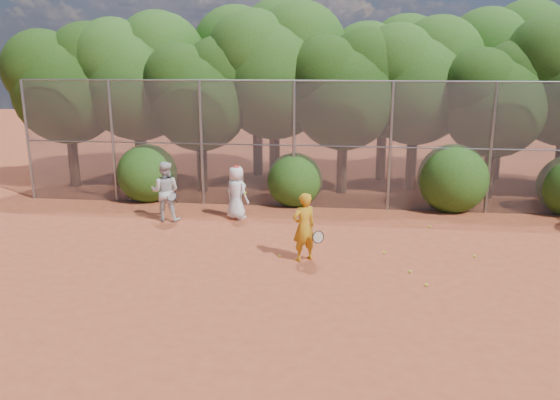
# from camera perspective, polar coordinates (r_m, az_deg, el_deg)

# --- Properties ---
(ground) EXTENTS (80.00, 80.00, 0.00)m
(ground) POSITION_cam_1_polar(r_m,az_deg,el_deg) (11.97, 3.28, -8.20)
(ground) COLOR #9F4024
(ground) RESTS_ON ground
(fence_back) EXTENTS (20.05, 0.09, 4.03)m
(fence_back) POSITION_cam_1_polar(r_m,az_deg,el_deg) (17.24, 4.39, 5.82)
(fence_back) COLOR gray
(fence_back) RESTS_ON ground
(tree_0) EXTENTS (4.38, 3.81, 6.00)m
(tree_0) POSITION_cam_1_polar(r_m,az_deg,el_deg) (21.62, -21.27, 11.62)
(tree_0) COLOR black
(tree_0) RESTS_ON ground
(tree_1) EXTENTS (4.64, 4.03, 6.35)m
(tree_1) POSITION_cam_1_polar(r_m,az_deg,el_deg) (21.03, -14.50, 12.71)
(tree_1) COLOR black
(tree_1) RESTS_ON ground
(tree_2) EXTENTS (3.99, 3.47, 5.47)m
(tree_2) POSITION_cam_1_polar(r_m,az_deg,el_deg) (19.59, -8.24, 11.23)
(tree_2) COLOR black
(tree_2) RESTS_ON ground
(tree_3) EXTENTS (4.89, 4.26, 6.70)m
(tree_3) POSITION_cam_1_polar(r_m,az_deg,el_deg) (20.06, -0.39, 13.76)
(tree_3) COLOR black
(tree_3) RESTS_ON ground
(tree_4) EXTENTS (4.19, 3.64, 5.73)m
(tree_4) POSITION_cam_1_polar(r_m,az_deg,el_deg) (19.29, 6.87, 11.75)
(tree_4) COLOR black
(tree_4) RESTS_ON ground
(tree_5) EXTENTS (4.51, 3.92, 6.17)m
(tree_5) POSITION_cam_1_polar(r_m,az_deg,el_deg) (20.22, 14.20, 12.36)
(tree_5) COLOR black
(tree_5) RESTS_ON ground
(tree_6) EXTENTS (3.86, 3.36, 5.29)m
(tree_6) POSITION_cam_1_polar(r_m,az_deg,el_deg) (19.71, 21.75, 10.06)
(tree_6) COLOR black
(tree_6) RESTS_ON ground
(tree_9) EXTENTS (4.83, 4.20, 6.62)m
(tree_9) POSITION_cam_1_polar(r_m,az_deg,el_deg) (23.53, -14.76, 13.24)
(tree_9) COLOR black
(tree_9) RESTS_ON ground
(tree_10) EXTENTS (5.15, 4.48, 7.06)m
(tree_10) POSITION_cam_1_polar(r_m,az_deg,el_deg) (22.38, -2.24, 14.39)
(tree_10) COLOR black
(tree_10) RESTS_ON ground
(tree_11) EXTENTS (4.64, 4.03, 6.35)m
(tree_11) POSITION_cam_1_polar(r_m,az_deg,el_deg) (21.73, 11.04, 12.93)
(tree_11) COLOR black
(tree_11) RESTS_ON ground
(tree_12) EXTENTS (5.02, 4.37, 6.88)m
(tree_12) POSITION_cam_1_polar(r_m,az_deg,el_deg) (23.04, 22.54, 13.06)
(tree_12) COLOR black
(tree_12) RESTS_ON ground
(bush_0) EXTENTS (2.00, 2.00, 2.00)m
(bush_0) POSITION_cam_1_polar(r_m,az_deg,el_deg) (18.93, -13.72, 2.98)
(bush_0) COLOR #204711
(bush_0) RESTS_ON ground
(bush_1) EXTENTS (1.80, 1.80, 1.80)m
(bush_1) POSITION_cam_1_polar(r_m,az_deg,el_deg) (17.80, 1.54, 2.36)
(bush_1) COLOR #204711
(bush_1) RESTS_ON ground
(bush_2) EXTENTS (2.20, 2.20, 2.20)m
(bush_2) POSITION_cam_1_polar(r_m,az_deg,el_deg) (17.98, 17.61, 2.46)
(bush_2) COLOR #204711
(bush_2) RESTS_ON ground
(player_yellow) EXTENTS (0.85, 0.66, 1.64)m
(player_yellow) POSITION_cam_1_polar(r_m,az_deg,el_deg) (12.76, 2.52, -2.84)
(player_yellow) COLOR #C78B17
(player_yellow) RESTS_ON ground
(player_teen) EXTENTS (0.93, 0.84, 1.63)m
(player_teen) POSITION_cam_1_polar(r_m,az_deg,el_deg) (16.21, -4.56, 0.80)
(player_teen) COLOR white
(player_teen) RESTS_ON ground
(player_white) EXTENTS (0.91, 0.79, 1.76)m
(player_white) POSITION_cam_1_polar(r_m,az_deg,el_deg) (16.33, -11.90, 0.89)
(player_white) COLOR silver
(player_white) RESTS_ON ground
(ball_0) EXTENTS (0.07, 0.07, 0.07)m
(ball_0) POSITION_cam_1_polar(r_m,az_deg,el_deg) (12.57, 13.46, -7.29)
(ball_0) COLOR #C6DF28
(ball_0) RESTS_ON ground
(ball_1) EXTENTS (0.07, 0.07, 0.07)m
(ball_1) POSITION_cam_1_polar(r_m,az_deg,el_deg) (13.63, 10.84, -5.43)
(ball_1) COLOR #C6DF28
(ball_1) RESTS_ON ground
(ball_2) EXTENTS (0.07, 0.07, 0.07)m
(ball_2) POSITION_cam_1_polar(r_m,az_deg,el_deg) (11.94, 15.05, -8.57)
(ball_2) COLOR #C6DF28
(ball_2) RESTS_ON ground
(ball_3) EXTENTS (0.07, 0.07, 0.07)m
(ball_3) POSITION_cam_1_polar(r_m,az_deg,el_deg) (13.97, 19.67, -5.54)
(ball_3) COLOR #C6DF28
(ball_3) RESTS_ON ground
(ball_4) EXTENTS (0.07, 0.07, 0.07)m
(ball_4) POSITION_cam_1_polar(r_m,az_deg,el_deg) (13.18, -0.02, -5.86)
(ball_4) COLOR #C6DF28
(ball_4) RESTS_ON ground
(ball_5) EXTENTS (0.07, 0.07, 0.07)m
(ball_5) POSITION_cam_1_polar(r_m,az_deg,el_deg) (16.05, 15.35, -2.68)
(ball_5) COLOR #C6DF28
(ball_5) RESTS_ON ground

